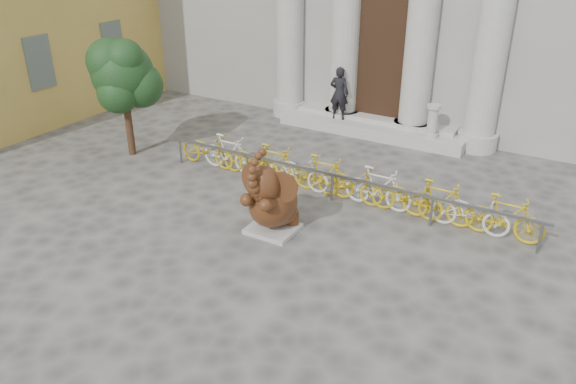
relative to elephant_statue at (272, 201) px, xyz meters
The scene contains 7 objects.
ground 2.73m from the elephant_statue, 102.14° to the right, with size 80.00×80.00×0.00m, color #474442.
entrance_steps 6.88m from the elephant_statue, 94.62° to the left, with size 6.00×1.20×0.36m, color #A8A59E.
elephant_statue is the anchor object (origin of this frame).
bike_rack 2.30m from the elephant_statue, 78.79° to the left, with size 9.77×0.53×1.00m.
tree 6.29m from the elephant_statue, 163.28° to the left, with size 1.93×1.76×3.34m.
pedestrian 6.92m from the elephant_statue, 103.80° to the left, with size 0.61×0.40×1.67m, color black.
balustrade_post 6.69m from the elephant_statue, 77.47° to the left, with size 0.40×0.40×0.98m.
Camera 1 is at (6.22, -6.44, 6.17)m, focal length 35.00 mm.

